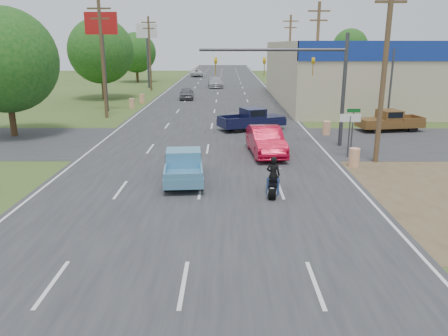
{
  "coord_description": "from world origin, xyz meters",
  "views": [
    {
      "loc": [
        1.16,
        -10.58,
        6.33
      ],
      "look_at": [
        1.07,
        7.1,
        1.3
      ],
      "focal_mm": 35.0,
      "sensor_mm": 36.0,
      "label": 1
    }
  ],
  "objects_px": {
    "distant_car_grey": "(187,93)",
    "blue_pickup": "(184,165)",
    "red_convertible": "(266,141)",
    "distant_car_white": "(197,73)",
    "rider": "(273,177)",
    "navy_pickup": "(253,119)",
    "distant_car_silver": "(215,82)",
    "motorcycle": "(273,185)",
    "brown_pickup": "(389,121)"
  },
  "relations": [
    {
      "from": "brown_pickup",
      "to": "rider",
      "type": "bearing_deg",
      "value": 135.41
    },
    {
      "from": "navy_pickup",
      "to": "blue_pickup",
      "type": "bearing_deg",
      "value": -40.47
    },
    {
      "from": "navy_pickup",
      "to": "motorcycle",
      "type": "bearing_deg",
      "value": -23.05
    },
    {
      "from": "blue_pickup",
      "to": "red_convertible",
      "type": "bearing_deg",
      "value": 44.51
    },
    {
      "from": "red_convertible",
      "to": "distant_car_silver",
      "type": "distance_m",
      "value": 42.09
    },
    {
      "from": "blue_pickup",
      "to": "distant_car_white",
      "type": "distance_m",
      "value": 70.02
    },
    {
      "from": "distant_car_grey",
      "to": "distant_car_silver",
      "type": "distance_m",
      "value": 15.1
    },
    {
      "from": "rider",
      "to": "brown_pickup",
      "type": "xyz_separation_m",
      "value": [
        10.18,
        14.58,
        -0.01
      ]
    },
    {
      "from": "navy_pickup",
      "to": "brown_pickup",
      "type": "relative_size",
      "value": 1.06
    },
    {
      "from": "red_convertible",
      "to": "blue_pickup",
      "type": "bearing_deg",
      "value": -136.08
    },
    {
      "from": "distant_car_grey",
      "to": "distant_car_white",
      "type": "relative_size",
      "value": 0.8
    },
    {
      "from": "blue_pickup",
      "to": "distant_car_white",
      "type": "bearing_deg",
      "value": 88.4
    },
    {
      "from": "rider",
      "to": "distant_car_silver",
      "type": "height_order",
      "value": "rider"
    },
    {
      "from": "rider",
      "to": "brown_pickup",
      "type": "distance_m",
      "value": 17.79
    },
    {
      "from": "brown_pickup",
      "to": "distant_car_grey",
      "type": "relative_size",
      "value": 1.23
    },
    {
      "from": "brown_pickup",
      "to": "distant_car_white",
      "type": "relative_size",
      "value": 0.98
    },
    {
      "from": "motorcycle",
      "to": "distant_car_silver",
      "type": "height_order",
      "value": "distant_car_silver"
    },
    {
      "from": "navy_pickup",
      "to": "rider",
      "type": "bearing_deg",
      "value": -23.02
    },
    {
      "from": "motorcycle",
      "to": "navy_pickup",
      "type": "height_order",
      "value": "navy_pickup"
    },
    {
      "from": "navy_pickup",
      "to": "distant_car_white",
      "type": "distance_m",
      "value": 57.55
    },
    {
      "from": "blue_pickup",
      "to": "distant_car_grey",
      "type": "bearing_deg",
      "value": 89.93
    },
    {
      "from": "distant_car_grey",
      "to": "distant_car_white",
      "type": "height_order",
      "value": "distant_car_white"
    },
    {
      "from": "blue_pickup",
      "to": "navy_pickup",
      "type": "distance_m",
      "value": 13.55
    },
    {
      "from": "rider",
      "to": "blue_pickup",
      "type": "height_order",
      "value": "rider"
    },
    {
      "from": "red_convertible",
      "to": "distant_car_white",
      "type": "distance_m",
      "value": 65.35
    },
    {
      "from": "blue_pickup",
      "to": "motorcycle",
      "type": "bearing_deg",
      "value": -32.82
    },
    {
      "from": "distant_car_grey",
      "to": "distant_car_silver",
      "type": "xyz_separation_m",
      "value": [
        3.08,
        14.78,
        0.08
      ]
    },
    {
      "from": "distant_car_silver",
      "to": "navy_pickup",
      "type": "bearing_deg",
      "value": -88.1
    },
    {
      "from": "distant_car_grey",
      "to": "blue_pickup",
      "type": "bearing_deg",
      "value": -88.88
    },
    {
      "from": "red_convertible",
      "to": "distant_car_grey",
      "type": "relative_size",
      "value": 1.22
    },
    {
      "from": "red_convertible",
      "to": "brown_pickup",
      "type": "bearing_deg",
      "value": 31.32
    },
    {
      "from": "red_convertible",
      "to": "rider",
      "type": "distance_m",
      "value": 7.21
    },
    {
      "from": "motorcycle",
      "to": "distant_car_grey",
      "type": "xyz_separation_m",
      "value": [
        -6.76,
        34.37,
        0.24
      ]
    },
    {
      "from": "navy_pickup",
      "to": "distant_car_white",
      "type": "relative_size",
      "value": 1.05
    },
    {
      "from": "navy_pickup",
      "to": "distant_car_silver",
      "type": "xyz_separation_m",
      "value": [
        -3.7,
        34.07,
        -0.06
      ]
    },
    {
      "from": "motorcycle",
      "to": "rider",
      "type": "relative_size",
      "value": 1.26
    },
    {
      "from": "distant_car_silver",
      "to": "distant_car_white",
      "type": "bearing_deg",
      "value": 96.51
    },
    {
      "from": "rider",
      "to": "distant_car_grey",
      "type": "height_order",
      "value": "rider"
    },
    {
      "from": "rider",
      "to": "distant_car_silver",
      "type": "xyz_separation_m",
      "value": [
        -3.69,
        49.1,
        -0.04
      ]
    },
    {
      "from": "brown_pickup",
      "to": "distant_car_grey",
      "type": "bearing_deg",
      "value": 30.98
    },
    {
      "from": "motorcycle",
      "to": "blue_pickup",
      "type": "bearing_deg",
      "value": 160.54
    },
    {
      "from": "rider",
      "to": "distant_car_grey",
      "type": "distance_m",
      "value": 34.99
    },
    {
      "from": "navy_pickup",
      "to": "distant_car_grey",
      "type": "distance_m",
      "value": 20.46
    },
    {
      "from": "distant_car_white",
      "to": "blue_pickup",
      "type": "bearing_deg",
      "value": 86.01
    },
    {
      "from": "distant_car_grey",
      "to": "distant_car_white",
      "type": "xyz_separation_m",
      "value": [
        -1.29,
        37.69,
        0.01
      ]
    },
    {
      "from": "distant_car_grey",
      "to": "distant_car_silver",
      "type": "height_order",
      "value": "distant_car_silver"
    },
    {
      "from": "rider",
      "to": "blue_pickup",
      "type": "bearing_deg",
      "value": -18.92
    },
    {
      "from": "distant_car_grey",
      "to": "motorcycle",
      "type": "bearing_deg",
      "value": -82.55
    },
    {
      "from": "rider",
      "to": "distant_car_grey",
      "type": "xyz_separation_m",
      "value": [
        -6.77,
        34.33,
        -0.11
      ]
    },
    {
      "from": "motorcycle",
      "to": "blue_pickup",
      "type": "height_order",
      "value": "blue_pickup"
    }
  ]
}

